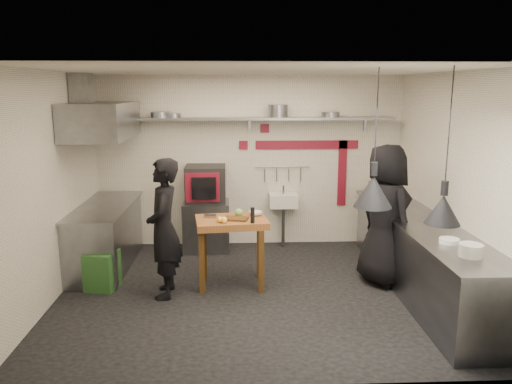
{
  "coord_description": "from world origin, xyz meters",
  "views": [
    {
      "loc": [
        -0.25,
        -6.07,
        2.6
      ],
      "look_at": [
        0.03,
        0.3,
        1.26
      ],
      "focal_mm": 35.0,
      "sensor_mm": 36.0,
      "label": 1
    }
  ],
  "objects_px": {
    "oven_stand": "(207,225)",
    "chef_left": "(164,228)",
    "chef_right": "(385,215)",
    "combi_oven": "(206,184)",
    "green_bin": "(102,270)",
    "prep_table": "(232,252)"
  },
  "relations": [
    {
      "from": "prep_table",
      "to": "chef_left",
      "type": "height_order",
      "value": "chef_left"
    },
    {
      "from": "chef_left",
      "to": "chef_right",
      "type": "relative_size",
      "value": 0.93
    },
    {
      "from": "oven_stand",
      "to": "chef_right",
      "type": "xyz_separation_m",
      "value": [
        2.45,
        -1.55,
        0.54
      ]
    },
    {
      "from": "prep_table",
      "to": "oven_stand",
      "type": "bearing_deg",
      "value": 98.07
    },
    {
      "from": "combi_oven",
      "to": "chef_right",
      "type": "height_order",
      "value": "chef_right"
    },
    {
      "from": "combi_oven",
      "to": "green_bin",
      "type": "height_order",
      "value": "combi_oven"
    },
    {
      "from": "combi_oven",
      "to": "prep_table",
      "type": "relative_size",
      "value": 0.69
    },
    {
      "from": "oven_stand",
      "to": "green_bin",
      "type": "relative_size",
      "value": 1.6
    },
    {
      "from": "chef_right",
      "to": "oven_stand",
      "type": "bearing_deg",
      "value": 35.46
    },
    {
      "from": "oven_stand",
      "to": "chef_right",
      "type": "bearing_deg",
      "value": -32.78
    },
    {
      "from": "oven_stand",
      "to": "chef_right",
      "type": "distance_m",
      "value": 2.95
    },
    {
      "from": "green_bin",
      "to": "chef_right",
      "type": "distance_m",
      "value": 3.8
    },
    {
      "from": "green_bin",
      "to": "chef_right",
      "type": "height_order",
      "value": "chef_right"
    },
    {
      "from": "chef_left",
      "to": "prep_table",
      "type": "bearing_deg",
      "value": 106.92
    },
    {
      "from": "oven_stand",
      "to": "chef_left",
      "type": "relative_size",
      "value": 0.45
    },
    {
      "from": "oven_stand",
      "to": "chef_left",
      "type": "height_order",
      "value": "chef_left"
    },
    {
      "from": "combi_oven",
      "to": "chef_right",
      "type": "distance_m",
      "value": 2.92
    },
    {
      "from": "green_bin",
      "to": "chef_right",
      "type": "bearing_deg",
      "value": 0.7
    },
    {
      "from": "oven_stand",
      "to": "combi_oven",
      "type": "xyz_separation_m",
      "value": [
        -0.0,
        0.01,
        0.69
      ]
    },
    {
      "from": "combi_oven",
      "to": "oven_stand",
      "type": "bearing_deg",
      "value": -76.83
    },
    {
      "from": "oven_stand",
      "to": "prep_table",
      "type": "bearing_deg",
      "value": -75.45
    },
    {
      "from": "chef_right",
      "to": "combi_oven",
      "type": "bearing_deg",
      "value": 35.28
    }
  ]
}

